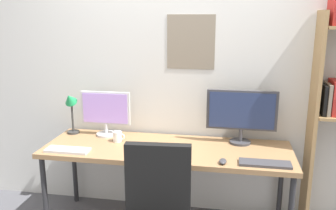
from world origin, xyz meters
TOP-DOWN VIEW (x-y plane):
  - wall_back at (0.00, 1.02)m, footprint 4.45×0.11m
  - desk at (0.00, 0.60)m, footprint 2.05×0.68m
  - monitor_left at (-0.60, 0.81)m, footprint 0.45×0.18m
  - monitor_right at (0.60, 0.81)m, footprint 0.59×0.18m
  - desk_lamp at (-0.92, 0.79)m, footprint 0.11×0.16m
  - keyboard_left at (-0.77, 0.37)m, footprint 0.36×0.13m
  - keyboard_center at (0.00, 0.37)m, footprint 0.34×0.13m
  - keyboard_right at (0.77, 0.37)m, footprint 0.38×0.13m
  - computer_mouse at (0.47, 0.34)m, footprint 0.06×0.10m
  - coffee_mug at (-0.45, 0.67)m, footprint 0.11×0.08m

SIDE VIEW (x-z plane):
  - desk at x=0.00m, z-range 0.32..1.06m
  - keyboard_left at x=-0.77m, z-range 0.74..0.76m
  - keyboard_center at x=0.00m, z-range 0.74..0.76m
  - keyboard_right at x=0.77m, z-range 0.74..0.76m
  - computer_mouse at x=0.47m, z-range 0.74..0.77m
  - coffee_mug at x=-0.45m, z-range 0.74..0.83m
  - monitor_left at x=-0.60m, z-range 0.76..1.17m
  - monitor_right at x=0.60m, z-range 0.77..1.23m
  - desk_lamp at x=-0.92m, z-range 0.81..1.21m
  - wall_back at x=0.00m, z-range 0.00..2.60m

